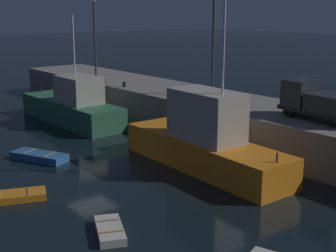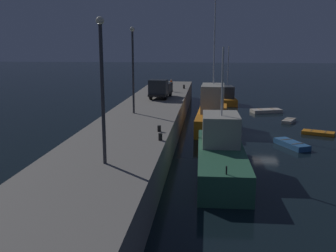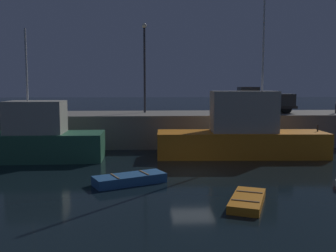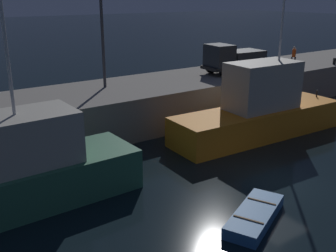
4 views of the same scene
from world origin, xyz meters
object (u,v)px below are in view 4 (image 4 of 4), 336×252
fishing_trawler_red (7,179)px  lamp_post_east (102,16)px  utility_truck (233,58)px  dockworker (294,55)px  dinghy_orange_near (255,216)px  bollard_east (0,114)px  fishing_boat_blue (259,110)px  bollard_west (334,61)px

fishing_trawler_red → lamp_post_east: (8.80, 8.18, 6.10)m
lamp_post_east → utility_truck: bearing=-6.9°
utility_truck → dockworker: (6.70, -0.72, -0.20)m
fishing_trawler_red → dinghy_orange_near: (8.03, -6.82, -1.21)m
utility_truck → dinghy_orange_near: bearing=-130.3°
dinghy_orange_near → bollard_east: bearing=121.3°
fishing_trawler_red → fishing_boat_blue: size_ratio=0.86×
fishing_boat_blue → fishing_trawler_red: bearing=-178.3°
fishing_boat_blue → dinghy_orange_near: fishing_boat_blue is taller
fishing_trawler_red → bollard_west: bearing=8.7°
dinghy_orange_near → utility_truck: utility_truck is taller
bollard_east → bollard_west: bearing=-0.2°
fishing_trawler_red → bollard_west: fishing_trawler_red is taller
fishing_trawler_red → fishing_boat_blue: fishing_boat_blue is taller
fishing_trawler_red → fishing_boat_blue: 16.03m
fishing_trawler_red → dockworker: (26.33, 6.15, 2.33)m
fishing_boat_blue → utility_truck: (3.61, 6.39, 2.25)m
utility_truck → bollard_west: utility_truck is taller
fishing_trawler_red → utility_truck: bearing=19.3°
bollard_west → bollard_east: bollard_west is taller
dinghy_orange_near → dockworker: size_ratio=2.33×
fishing_boat_blue → bollard_east: 15.64m
utility_truck → bollard_west: size_ratio=9.35×
dockworker → bollard_east: bearing=-176.8°
fishing_trawler_red → bollard_east: fishing_trawler_red is taller
utility_truck → dockworker: 6.74m
lamp_post_east → bollard_west: (21.45, -3.58, -4.48)m
utility_truck → bollard_west: 10.89m
fishing_boat_blue → lamp_post_east: bearing=133.1°
fishing_boat_blue → bollard_west: (14.23, 4.14, 1.35)m
fishing_boat_blue → lamp_post_east: 12.07m
fishing_trawler_red → dinghy_orange_near: 10.60m
dinghy_orange_near → bollard_west: bearing=27.2°
bollard_west → fishing_trawler_red: bearing=-171.3°
dockworker → bollard_west: size_ratio=3.01×
fishing_trawler_red → dinghy_orange_near: fishing_trawler_red is taller
fishing_boat_blue → bollard_east: fishing_boat_blue is taller
bollard_west → dockworker: bearing=158.5°
utility_truck → bollard_west: (10.61, -2.26, -0.90)m
fishing_trawler_red → bollard_west: (30.24, 4.60, 1.62)m
utility_truck → bollard_west: bearing=-12.0°
fishing_boat_blue → dockworker: 11.95m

